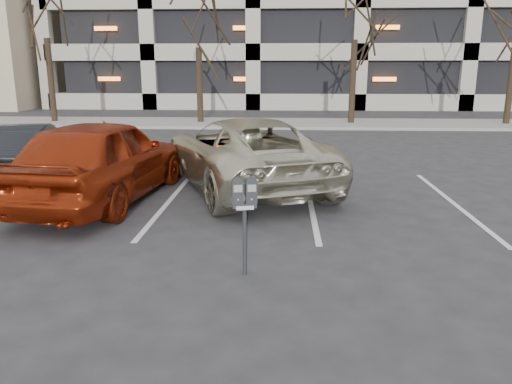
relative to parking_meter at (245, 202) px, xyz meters
The scene contains 7 objects.
ground 1.71m from the parking_meter, 105.23° to the left, with size 140.00×140.00×0.00m, color #28282B.
sidewalk 17.39m from the parking_meter, 91.22° to the left, with size 80.00×4.00×0.12m, color gray.
stall_lines 4.18m from the parking_meter, 115.80° to the left, with size 16.90×5.20×0.00m.
parking_meter is the anchor object (origin of this frame).
suv_silver 4.82m from the parking_meter, 94.36° to the left, with size 4.49×6.11×1.55m.
car_red 4.65m from the parking_meter, 131.36° to the left, with size 1.98×4.92×1.68m, color maroon.
car_dark 7.38m from the parking_meter, 137.77° to the left, with size 1.45×4.15×1.37m, color black.
Camera 1 is at (0.83, -7.32, 2.58)m, focal length 35.00 mm.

